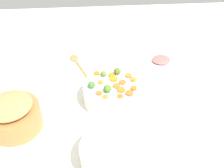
# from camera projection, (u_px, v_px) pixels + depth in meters

# --- Properties ---
(tabletop) EXTENTS (2.40, 2.40, 0.02)m
(tabletop) POSITION_uv_depth(u_px,v_px,m) (101.00, 104.00, 1.23)
(tabletop) COLOR white
(tabletop) RESTS_ON ground
(serving_bowl_carrots) EXTENTS (0.28, 0.28, 0.10)m
(serving_bowl_carrots) POSITION_uv_depth(u_px,v_px,m) (112.00, 93.00, 1.20)
(serving_bowl_carrots) COLOR white
(serving_bowl_carrots) RESTS_ON tabletop
(metal_pot) EXTENTS (0.24, 0.24, 0.11)m
(metal_pot) POSITION_uv_depth(u_px,v_px,m) (15.00, 118.00, 1.07)
(metal_pot) COLOR #CD7C41
(metal_pot) RESTS_ON tabletop
(stuffing_mound) EXTENTS (0.19, 0.19, 0.04)m
(stuffing_mound) POSITION_uv_depth(u_px,v_px,m) (10.00, 105.00, 1.02)
(stuffing_mound) COLOR tan
(stuffing_mound) RESTS_ON metal_pot
(carrot_slice_0) EXTENTS (0.04, 0.04, 0.01)m
(carrot_slice_0) POSITION_uv_depth(u_px,v_px,m) (111.00, 75.00, 1.23)
(carrot_slice_0) COLOR orange
(carrot_slice_0) RESTS_ON serving_bowl_carrots
(carrot_slice_1) EXTENTS (0.04, 0.04, 0.01)m
(carrot_slice_1) POSITION_uv_depth(u_px,v_px,m) (97.00, 73.00, 1.24)
(carrot_slice_1) COLOR orange
(carrot_slice_1) RESTS_ON serving_bowl_carrots
(carrot_slice_2) EXTENTS (0.03, 0.03, 0.01)m
(carrot_slice_2) POSITION_uv_depth(u_px,v_px,m) (134.00, 88.00, 1.15)
(carrot_slice_2) COLOR orange
(carrot_slice_2) RESTS_ON serving_bowl_carrots
(carrot_slice_3) EXTENTS (0.05, 0.05, 0.01)m
(carrot_slice_3) POSITION_uv_depth(u_px,v_px,m) (129.00, 76.00, 1.22)
(carrot_slice_3) COLOR orange
(carrot_slice_3) RESTS_ON serving_bowl_carrots
(carrot_slice_4) EXTENTS (0.05, 0.05, 0.01)m
(carrot_slice_4) POSITION_uv_depth(u_px,v_px,m) (130.00, 93.00, 1.12)
(carrot_slice_4) COLOR orange
(carrot_slice_4) RESTS_ON serving_bowl_carrots
(carrot_slice_5) EXTENTS (0.03, 0.03, 0.01)m
(carrot_slice_5) POSITION_uv_depth(u_px,v_px,m) (99.00, 93.00, 1.12)
(carrot_slice_5) COLOR orange
(carrot_slice_5) RESTS_ON serving_bowl_carrots
(carrot_slice_6) EXTENTS (0.04, 0.04, 0.01)m
(carrot_slice_6) POSITION_uv_depth(u_px,v_px,m) (120.00, 96.00, 1.11)
(carrot_slice_6) COLOR orange
(carrot_slice_6) RESTS_ON serving_bowl_carrots
(carrot_slice_7) EXTENTS (0.05, 0.05, 0.01)m
(carrot_slice_7) POSITION_uv_depth(u_px,v_px,m) (121.00, 90.00, 1.14)
(carrot_slice_7) COLOR orange
(carrot_slice_7) RESTS_ON serving_bowl_carrots
(carrot_slice_8) EXTENTS (0.03, 0.03, 0.01)m
(carrot_slice_8) POSITION_uv_depth(u_px,v_px,m) (105.00, 97.00, 1.11)
(carrot_slice_8) COLOR orange
(carrot_slice_8) RESTS_ON serving_bowl_carrots
(carrot_slice_9) EXTENTS (0.05, 0.05, 0.01)m
(carrot_slice_9) POSITION_uv_depth(u_px,v_px,m) (116.00, 86.00, 1.16)
(carrot_slice_9) COLOR orange
(carrot_slice_9) RESTS_ON serving_bowl_carrots
(carrot_slice_10) EXTENTS (0.05, 0.05, 0.01)m
(carrot_slice_10) POSITION_uv_depth(u_px,v_px,m) (122.00, 82.00, 1.19)
(carrot_slice_10) COLOR orange
(carrot_slice_10) RESTS_ON serving_bowl_carrots
(carrot_slice_11) EXTENTS (0.04, 0.04, 0.01)m
(carrot_slice_11) POSITION_uv_depth(u_px,v_px,m) (134.00, 80.00, 1.20)
(carrot_slice_11) COLOR orange
(carrot_slice_11) RESTS_ON serving_bowl_carrots
(carrot_slice_12) EXTENTS (0.04, 0.04, 0.01)m
(carrot_slice_12) POSITION_uv_depth(u_px,v_px,m) (100.00, 82.00, 1.18)
(carrot_slice_12) COLOR orange
(carrot_slice_12) RESTS_ON serving_bowl_carrots
(carrot_slice_13) EXTENTS (0.05, 0.05, 0.01)m
(carrot_slice_13) POSITION_uv_depth(u_px,v_px,m) (114.00, 79.00, 1.20)
(carrot_slice_13) COLOR orange
(carrot_slice_13) RESTS_ON serving_bowl_carrots
(carrot_slice_14) EXTENTS (0.05, 0.05, 0.01)m
(carrot_slice_14) POSITION_uv_depth(u_px,v_px,m) (107.00, 87.00, 1.16)
(carrot_slice_14) COLOR orange
(carrot_slice_14) RESTS_ON serving_bowl_carrots
(brussels_sprout_0) EXTENTS (0.04, 0.04, 0.04)m
(brussels_sprout_0) POSITION_uv_depth(u_px,v_px,m) (117.00, 71.00, 1.23)
(brussels_sprout_0) COLOR #56762B
(brussels_sprout_0) RESTS_ON serving_bowl_carrots
(brussels_sprout_1) EXTENTS (0.04, 0.04, 0.04)m
(brussels_sprout_1) POSITION_uv_depth(u_px,v_px,m) (107.00, 89.00, 1.13)
(brussels_sprout_1) COLOR #4D862D
(brussels_sprout_1) RESTS_ON serving_bowl_carrots
(brussels_sprout_2) EXTENTS (0.03, 0.03, 0.03)m
(brussels_sprout_2) POSITION_uv_depth(u_px,v_px,m) (104.00, 74.00, 1.22)
(brussels_sprout_2) COLOR olive
(brussels_sprout_2) RESTS_ON serving_bowl_carrots
(brussels_sprout_3) EXTENTS (0.03, 0.03, 0.03)m
(brussels_sprout_3) POSITION_uv_depth(u_px,v_px,m) (92.00, 85.00, 1.15)
(brussels_sprout_3) COLOR #467E39
(brussels_sprout_3) RESTS_ON serving_bowl_carrots
(wooden_spoon) EXTENTS (0.29, 0.15, 0.01)m
(wooden_spoon) POSITION_uv_depth(u_px,v_px,m) (77.00, 62.00, 1.48)
(wooden_spoon) COLOR #A67B48
(wooden_spoon) RESTS_ON tabletop
(casserole_dish) EXTENTS (0.24, 0.24, 0.11)m
(casserole_dish) POSITION_uv_depth(u_px,v_px,m) (111.00, 155.00, 0.93)
(casserole_dish) COLOR white
(casserole_dish) RESTS_ON tabletop
(ham_plate) EXTENTS (0.21, 0.21, 0.01)m
(ham_plate) POSITION_uv_depth(u_px,v_px,m) (162.00, 62.00, 1.48)
(ham_plate) COLOR white
(ham_plate) RESTS_ON tabletop
(ham_slice_main) EXTENTS (0.13, 0.13, 0.02)m
(ham_slice_main) POSITION_uv_depth(u_px,v_px,m) (161.00, 60.00, 1.47)
(ham_slice_main) COLOR #BE6962
(ham_slice_main) RESTS_ON ham_plate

